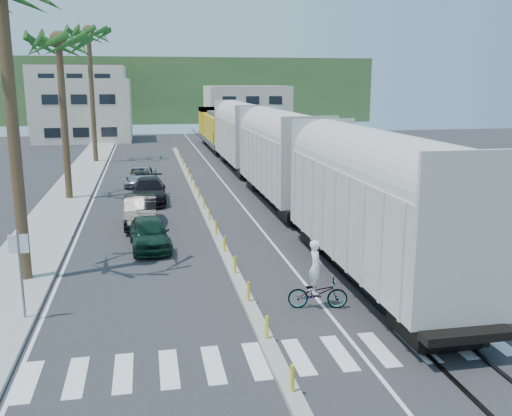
{
  "coord_description": "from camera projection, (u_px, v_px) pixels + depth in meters",
  "views": [
    {
      "loc": [
        -3.27,
        -16.21,
        7.53
      ],
      "look_at": [
        1.5,
        8.35,
        2.0
      ],
      "focal_mm": 40.0,
      "sensor_mm": 36.0,
      "label": 1
    }
  ],
  "objects": [
    {
      "name": "street_sign",
      "position": [
        20.0,
        263.0,
        17.91
      ],
      "size": [
        0.6,
        0.08,
        3.0
      ],
      "color": "slate",
      "rests_on": "ground"
    },
    {
      "name": "freight_train",
      "position": [
        262.0,
        148.0,
        41.13
      ],
      "size": [
        3.0,
        60.94,
        5.85
      ],
      "color": "beige",
      "rests_on": "ground"
    },
    {
      "name": "rails",
      "position": [
        252.0,
        178.0,
        45.53
      ],
      "size": [
        1.56,
        100.0,
        0.06
      ],
      "color": "black",
      "rests_on": "ground"
    },
    {
      "name": "hillside",
      "position": [
        160.0,
        90.0,
        112.33
      ],
      "size": [
        80.0,
        20.0,
        12.0
      ],
      "primitive_type": "cube",
      "color": "#385628",
      "rests_on": "ground"
    },
    {
      "name": "sidewalk",
      "position": [
        72.0,
        190.0,
        40.14
      ],
      "size": [
        3.0,
        90.0,
        0.15
      ],
      "primitive_type": "cube",
      "color": "gray",
      "rests_on": "ground"
    },
    {
      "name": "buildings",
      "position": [
        122.0,
        104.0,
        84.32
      ],
      "size": [
        38.0,
        27.0,
        10.0
      ],
      "color": "beige",
      "rests_on": "ground"
    },
    {
      "name": "car_second",
      "position": [
        141.0,
        211.0,
        30.51
      ],
      "size": [
        1.68,
        4.77,
        1.57
      ],
      "primitive_type": "imported",
      "rotation": [
        0.0,
        0.0,
        0.0
      ],
      "color": "black",
      "rests_on": "ground"
    },
    {
      "name": "car_rear",
      "position": [
        141.0,
        176.0,
        42.56
      ],
      "size": [
        2.8,
        5.14,
        1.36
      ],
      "primitive_type": "imported",
      "rotation": [
        0.0,
        0.0,
        -0.06
      ],
      "color": "#A4A7A9",
      "rests_on": "ground"
    },
    {
      "name": "ground",
      "position": [
        260.0,
        329.0,
        17.77
      ],
      "size": [
        140.0,
        140.0,
        0.0
      ],
      "primitive_type": "plane",
      "color": "#28282B",
      "rests_on": "ground"
    },
    {
      "name": "car_third",
      "position": [
        149.0,
        191.0,
        36.41
      ],
      "size": [
        2.23,
        5.29,
        1.52
      ],
      "primitive_type": "imported",
      "rotation": [
        0.0,
        0.0,
        -0.01
      ],
      "color": "black",
      "rests_on": "ground"
    },
    {
      "name": "crosswalk",
      "position": [
        274.0,
        359.0,
        15.85
      ],
      "size": [
        14.0,
        2.2,
        0.01
      ],
      "primitive_type": "cube",
      "color": "silver",
      "rests_on": "ground"
    },
    {
      "name": "palm_trees",
      "position": [
        62.0,
        29.0,
        35.69
      ],
      "size": [
        3.5,
        37.2,
        13.75
      ],
      "color": "brown",
      "rests_on": "ground"
    },
    {
      "name": "lane_markings",
      "position": [
        163.0,
        188.0,
        41.33
      ],
      "size": [
        9.42,
        90.0,
        0.01
      ],
      "color": "silver",
      "rests_on": "ground"
    },
    {
      "name": "cyclist",
      "position": [
        317.0,
        287.0,
        19.29
      ],
      "size": [
        1.5,
        2.3,
        2.4
      ],
      "rotation": [
        0.0,
        0.0,
        1.37
      ],
      "color": "#9EA0A5",
      "rests_on": "ground"
    },
    {
      "name": "median",
      "position": [
        199.0,
        200.0,
        36.89
      ],
      "size": [
        0.45,
        60.0,
        0.85
      ],
      "color": "gray",
      "rests_on": "ground"
    },
    {
      "name": "car_lead",
      "position": [
        149.0,
        233.0,
        26.29
      ],
      "size": [
        2.31,
        4.52,
        1.46
      ],
      "primitive_type": "imported",
      "rotation": [
        0.0,
        0.0,
        0.07
      ],
      "color": "black",
      "rests_on": "ground"
    }
  ]
}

